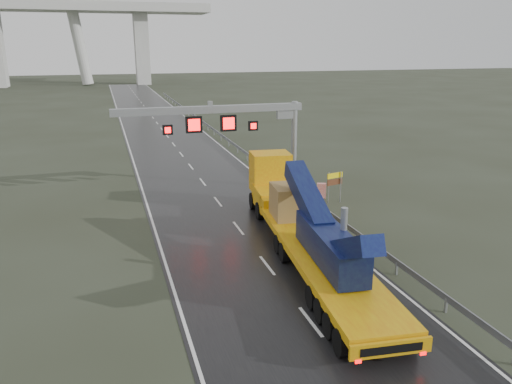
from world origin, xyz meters
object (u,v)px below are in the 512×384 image
object	(u,v)px
sign_gantry	(237,124)
striped_barrier	(321,191)
exit_sign_pair	(335,182)
heavy_haul_truck	(298,215)

from	to	relation	value
sign_gantry	striped_barrier	size ratio (longest dim) A/B	12.70
exit_sign_pair	striped_barrier	xyz separation A→B (m)	(-0.37, 1.49, -1.09)
sign_gantry	exit_sign_pair	world-z (taller)	sign_gantry
sign_gantry	heavy_haul_truck	distance (m)	12.31
sign_gantry	exit_sign_pair	distance (m)	8.81
heavy_haul_truck	exit_sign_pair	size ratio (longest dim) A/B	8.83
exit_sign_pair	striped_barrier	size ratio (longest dim) A/B	2.05
exit_sign_pair	heavy_haul_truck	bearing A→B (deg)	-143.06
sign_gantry	striped_barrier	bearing A→B (deg)	-29.13
sign_gantry	exit_sign_pair	bearing A→B (deg)	-37.32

